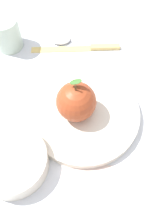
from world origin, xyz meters
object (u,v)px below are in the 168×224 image
Objects in this scene: cup at (6,32)px; linen_napkin at (107,195)px; apple at (76,102)px; knife at (84,48)px; side_bowl at (11,161)px; spoon at (69,39)px; dinner_plate at (84,114)px.

cup is 0.44m from linen_napkin.
apple reaches higher than linen_napkin.
knife is (0.19, -0.01, -0.06)m from apple.
spoon is (0.34, -0.08, -0.02)m from side_bowl.
apple is at bearing 21.65° from linen_napkin.
side_bowl is 0.62× the size of knife.
linen_napkin is (-0.36, -0.06, -0.00)m from knife.
apple reaches higher than cup.
spoon is (0.03, 0.04, 0.00)m from knife.
knife is (0.31, -0.12, -0.02)m from side_bowl.
apple is 0.71× the size of side_bowl.
linen_napkin is at bearing -170.51° from knife.
cup is 0.45× the size of linen_napkin.
knife is (0.19, 0.01, -0.01)m from dinner_plate.
side_bowl is at bearing -168.06° from cup.
apple is 0.54× the size of linen_napkin.
side_bowl is at bearing 158.75° from knife.
knife is at bearing -1.59° from apple.
knife is 1.25× the size of linen_napkin.
dinner_plate is at bearing 16.90° from linen_napkin.
linen_napkin is at bearing -163.10° from dinner_plate.
knife is 0.05m from spoon.
cup reaches higher than dinner_plate.
dinner_plate is at bearing -177.06° from knife.
side_bowl reaches higher than knife.
dinner_plate is 0.20m from knife.
cup is (0.31, 0.07, 0.02)m from side_bowl.
spoon is (0.22, 0.03, -0.05)m from apple.
dinner_plate is 1.32× the size of linen_napkin.
cup is (0.20, 0.20, 0.03)m from dinner_plate.
side_bowl reaches higher than linen_napkin.
cup is 0.45× the size of spoon.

